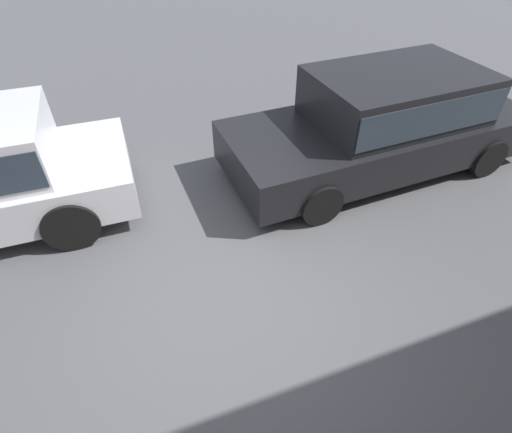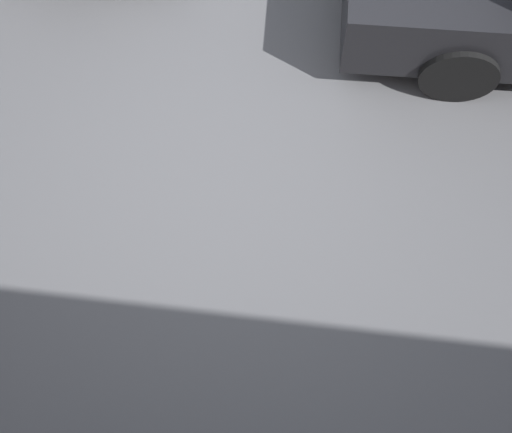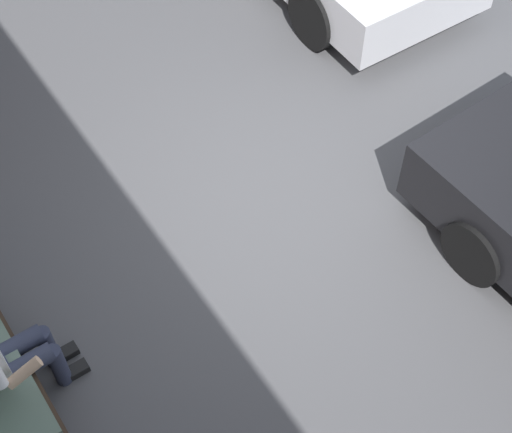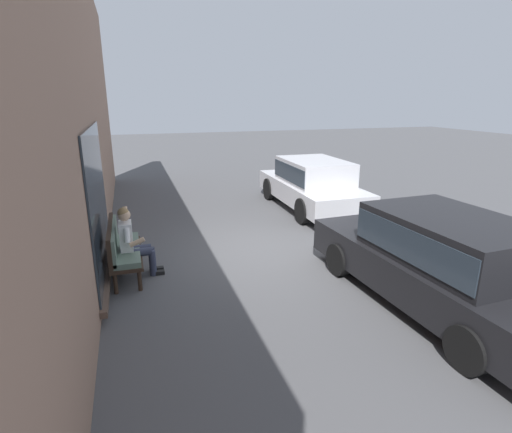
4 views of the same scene
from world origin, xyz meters
name	(u,v)px [view 3 (image 3 of 4)]	position (x,y,z in m)	size (l,w,h in m)	color
ground_plane	(271,195)	(0.00, 0.00, 0.00)	(60.00, 60.00, 0.00)	#4C4C4F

